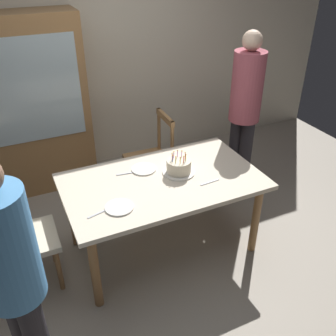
% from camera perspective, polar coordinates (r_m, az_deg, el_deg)
% --- Properties ---
extents(ground, '(6.40, 6.40, 0.00)m').
position_cam_1_polar(ground, '(3.59, -0.74, -11.78)').
color(ground, '#9E9384').
extents(back_wall, '(6.40, 0.10, 2.60)m').
position_cam_1_polar(back_wall, '(4.53, -10.96, 16.00)').
color(back_wall, beige).
rests_on(back_wall, ground).
extents(dining_table, '(1.65, 0.97, 0.74)m').
position_cam_1_polar(dining_table, '(3.18, -0.82, -3.07)').
color(dining_table, beige).
rests_on(dining_table, ground).
extents(birthday_cake, '(0.28, 0.28, 0.19)m').
position_cam_1_polar(birthday_cake, '(3.19, 1.65, 0.18)').
color(birthday_cake, silver).
rests_on(birthday_cake, dining_table).
extents(plate_near_celebrant, '(0.22, 0.22, 0.01)m').
position_cam_1_polar(plate_near_celebrant, '(2.83, -7.45, -5.94)').
color(plate_near_celebrant, white).
rests_on(plate_near_celebrant, dining_table).
extents(plate_far_side, '(0.22, 0.22, 0.01)m').
position_cam_1_polar(plate_far_side, '(3.27, -3.72, -0.13)').
color(plate_far_side, white).
rests_on(plate_far_side, dining_table).
extents(fork_near_celebrant, '(0.18, 0.06, 0.01)m').
position_cam_1_polar(fork_near_celebrant, '(2.80, -10.55, -6.81)').
color(fork_near_celebrant, silver).
rests_on(fork_near_celebrant, dining_table).
extents(fork_far_side, '(0.18, 0.04, 0.01)m').
position_cam_1_polar(fork_far_side, '(3.22, -6.34, -0.83)').
color(fork_far_side, silver).
rests_on(fork_far_side, dining_table).
extents(fork_near_guest, '(0.18, 0.03, 0.01)m').
position_cam_1_polar(fork_near_guest, '(3.11, 6.39, -2.16)').
color(fork_near_guest, silver).
rests_on(fork_near_guest, dining_table).
extents(chair_spindle_back, '(0.46, 0.46, 0.95)m').
position_cam_1_polar(chair_spindle_back, '(3.98, -2.65, 1.22)').
color(chair_spindle_back, '#9E7042').
rests_on(chair_spindle_back, ground).
extents(chair_upholstered, '(0.45, 0.45, 0.95)m').
position_cam_1_polar(chair_upholstered, '(3.12, -22.42, -9.42)').
color(chair_upholstered, beige).
rests_on(chair_upholstered, ground).
extents(person_celebrant, '(0.32, 0.32, 1.65)m').
position_cam_1_polar(person_celebrant, '(2.21, -22.69, -14.89)').
color(person_celebrant, '#262328').
rests_on(person_celebrant, ground).
extents(person_guest, '(0.32, 0.32, 1.75)m').
position_cam_1_polar(person_guest, '(3.98, 11.67, 9.30)').
color(person_guest, '#262328').
rests_on(person_guest, ground).
extents(china_cabinet, '(1.10, 0.45, 1.90)m').
position_cam_1_polar(china_cabinet, '(4.24, -19.78, 8.70)').
color(china_cabinet, '#9E7042').
rests_on(china_cabinet, ground).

